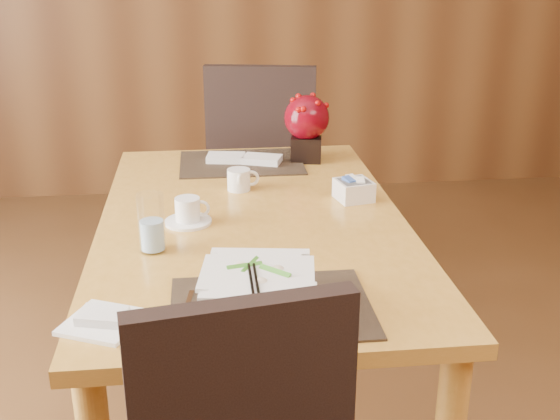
{
  "coord_description": "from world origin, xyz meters",
  "views": [
    {
      "loc": [
        -0.14,
        -1.33,
        1.52
      ],
      "look_at": [
        0.05,
        0.35,
        0.87
      ],
      "focal_mm": 45.0,
      "sensor_mm": 36.0,
      "label": 1
    }
  ],
  "objects": [
    {
      "name": "dining_table",
      "position": [
        0.0,
        0.6,
        0.65
      ],
      "size": [
        0.9,
        1.5,
        0.75
      ],
      "color": "gold",
      "rests_on": "ground"
    },
    {
      "name": "placemat_near",
      "position": [
        0.0,
        0.05,
        0.75
      ],
      "size": [
        0.45,
        0.33,
        0.01
      ],
      "primitive_type": "cube",
      "color": "black",
      "rests_on": "dining_table"
    },
    {
      "name": "placemat_far",
      "position": [
        0.0,
        1.15,
        0.75
      ],
      "size": [
        0.45,
        0.33,
        0.01
      ],
      "primitive_type": "cube",
      "color": "black",
      "rests_on": "dining_table"
    },
    {
      "name": "soup_setting",
      "position": [
        -0.03,
        0.02,
        0.8
      ],
      "size": [
        0.3,
        0.3,
        0.11
      ],
      "rotation": [
        0.0,
        0.0,
        -0.14
      ],
      "color": "white",
      "rests_on": "dining_table"
    },
    {
      "name": "coffee_cup",
      "position": [
        -0.19,
        0.58,
        0.78
      ],
      "size": [
        0.14,
        0.14,
        0.08
      ],
      "rotation": [
        0.0,
        0.0,
        -0.1
      ],
      "color": "white",
      "rests_on": "dining_table"
    },
    {
      "name": "water_glass",
      "position": [
        -0.28,
        0.4,
        0.83
      ],
      "size": [
        0.09,
        0.09,
        0.16
      ],
      "primitive_type": "cylinder",
      "rotation": [
        0.0,
        0.0,
        0.41
      ],
      "color": "white",
      "rests_on": "dining_table"
    },
    {
      "name": "creamer_jug",
      "position": [
        -0.03,
        0.86,
        0.79
      ],
      "size": [
        0.1,
        0.1,
        0.07
      ],
      "primitive_type": null,
      "rotation": [
        0.0,
        0.0,
        0.02
      ],
      "color": "white",
      "rests_on": "dining_table"
    },
    {
      "name": "sugar_caddy",
      "position": [
        0.33,
        0.73,
        0.78
      ],
      "size": [
        0.13,
        0.13,
        0.06
      ],
      "primitive_type": "cube",
      "rotation": [
        0.0,
        0.0,
        0.22
      ],
      "color": "white",
      "rests_on": "dining_table"
    },
    {
      "name": "berry_decor",
      "position": [
        0.25,
        1.17,
        0.89
      ],
      "size": [
        0.17,
        0.17,
        0.25
      ],
      "rotation": [
        0.0,
        0.0,
        -0.18
      ],
      "color": "black",
      "rests_on": "dining_table"
    },
    {
      "name": "napkins_far",
      "position": [
        0.02,
        1.15,
        0.77
      ],
      "size": [
        0.29,
        0.17,
        0.02
      ],
      "primitive_type": null,
      "rotation": [
        0.0,
        0.0,
        -0.27
      ],
      "color": "silver",
      "rests_on": "dining_table"
    },
    {
      "name": "bread_plate",
      "position": [
        -0.37,
        0.02,
        0.76
      ],
      "size": [
        0.2,
        0.2,
        0.01
      ],
      "primitive_type": "cube",
      "rotation": [
        0.0,
        0.0,
        -0.43
      ],
      "color": "white",
      "rests_on": "dining_table"
    },
    {
      "name": "far_chair",
      "position": [
        0.13,
        1.67,
        0.59
      ],
      "size": [
        0.56,
        0.57,
        1.04
      ],
      "rotation": [
        0.0,
        0.0,
        2.96
      ],
      "color": "black",
      "rests_on": "ground"
    }
  ]
}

